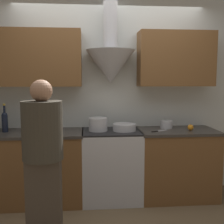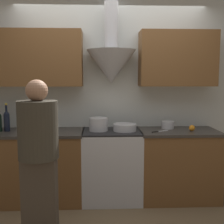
# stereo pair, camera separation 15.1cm
# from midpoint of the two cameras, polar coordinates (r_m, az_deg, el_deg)

# --- Properties ---
(ground_plane) EXTENTS (12.00, 12.00, 0.00)m
(ground_plane) POSITION_cam_midpoint_polar(r_m,az_deg,el_deg) (3.51, -0.94, -19.37)
(ground_plane) COLOR brown
(wall_back) EXTENTS (8.40, 0.62, 2.60)m
(wall_back) POSITION_cam_midpoint_polar(r_m,az_deg,el_deg) (3.75, -2.74, 5.64)
(wall_back) COLOR silver
(wall_back) RESTS_ON ground_plane
(counter_left) EXTENTS (1.41, 0.62, 0.89)m
(counter_left) POSITION_cam_midpoint_polar(r_m,az_deg,el_deg) (3.74, -18.10, -10.64)
(counter_left) COLOR brown
(counter_left) RESTS_ON ground_plane
(counter_right) EXTENTS (1.00, 0.62, 0.89)m
(counter_right) POSITION_cam_midpoint_polar(r_m,az_deg,el_deg) (3.80, 11.84, -10.15)
(counter_right) COLOR brown
(counter_right) RESTS_ON ground_plane
(stove_range) EXTENTS (0.73, 0.60, 0.89)m
(stove_range) POSITION_cam_midpoint_polar(r_m,az_deg,el_deg) (3.65, -1.35, -10.67)
(stove_range) COLOR silver
(stove_range) RESTS_ON ground_plane
(wine_bottle_4) EXTENTS (0.07, 0.07, 0.35)m
(wine_bottle_4) POSITION_cam_midpoint_polar(r_m,az_deg,el_deg) (3.71, -22.05, -1.67)
(wine_bottle_4) COLOR black
(wine_bottle_4) RESTS_ON counter_left
(stock_pot) EXTENTS (0.23, 0.23, 0.17)m
(stock_pot) POSITION_cam_midpoint_polar(r_m,az_deg,el_deg) (3.53, -4.06, -2.52)
(stock_pot) COLOR silver
(stock_pot) RESTS_ON stove_range
(mixing_bowl) EXTENTS (0.29, 0.29, 0.09)m
(mixing_bowl) POSITION_cam_midpoint_polar(r_m,az_deg,el_deg) (3.54, 1.32, -3.12)
(mixing_bowl) COLOR silver
(mixing_bowl) RESTS_ON stove_range
(orange_fruit) EXTENTS (0.07, 0.07, 0.07)m
(orange_fruit) POSITION_cam_midpoint_polar(r_m,az_deg,el_deg) (3.69, 14.54, -3.05)
(orange_fruit) COLOR orange
(orange_fruit) RESTS_ON counter_right
(saucepan) EXTENTS (0.17, 0.17, 0.10)m
(saucepan) POSITION_cam_midpoint_polar(r_m,az_deg,el_deg) (3.78, 9.88, -2.49)
(saucepan) COLOR silver
(saucepan) RESTS_ON counter_right
(chefs_knife) EXTENTS (0.23, 0.14, 0.01)m
(chefs_knife) POSITION_cam_midpoint_polar(r_m,az_deg,el_deg) (3.55, 8.40, -3.82)
(chefs_knife) COLOR silver
(chefs_knife) RESTS_ON counter_right
(person_foreground_left) EXTENTS (0.35, 0.35, 1.54)m
(person_foreground_left) POSITION_cam_midpoint_polar(r_m,az_deg,el_deg) (2.55, -15.47, -9.45)
(person_foreground_left) COLOR #473D33
(person_foreground_left) RESTS_ON ground_plane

